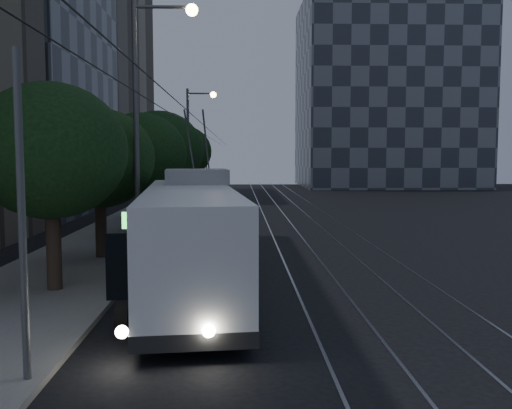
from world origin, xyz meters
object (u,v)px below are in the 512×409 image
at_px(streetlamp_near, 147,106).
at_px(car_white_d, 211,191).
at_px(trolleybus, 191,238).
at_px(streetlamp_far, 193,137).
at_px(pickup_silver, 210,219).
at_px(car_white_b, 211,203).
at_px(car_white_c, 202,199).
at_px(car_white_a, 191,212).

bearing_deg(streetlamp_near, car_white_d, 88.64).
relative_size(trolleybus, streetlamp_far, 1.36).
bearing_deg(pickup_silver, streetlamp_near, -108.78).
relative_size(pickup_silver, car_white_b, 1.13).
distance_m(trolleybus, streetlamp_near, 6.18).
bearing_deg(streetlamp_near, car_white_c, 88.85).
xyz_separation_m(pickup_silver, car_white_d, (-1.02, 23.90, -0.04)).
distance_m(pickup_silver, car_white_c, 15.49).
xyz_separation_m(car_white_a, streetlamp_far, (-0.50, 8.99, 4.76)).
distance_m(trolleybus, car_white_b, 24.27).
bearing_deg(car_white_a, car_white_c, 111.17).
bearing_deg(car_white_b, car_white_a, -117.38).
height_order(car_white_b, car_white_d, car_white_d).
height_order(car_white_b, streetlamp_far, streetlamp_far).
height_order(trolleybus, car_white_a, trolleybus).
xyz_separation_m(car_white_c, streetlamp_far, (-0.50, -2.26, 4.90)).
distance_m(car_white_a, car_white_c, 11.25).
bearing_deg(trolleybus, car_white_a, 89.13).
bearing_deg(car_white_c, car_white_b, -90.88).
distance_m(trolleybus, car_white_a, 17.18).
bearing_deg(streetlamp_far, car_white_b, -53.14).
distance_m(pickup_silver, car_white_b, 11.33).
distance_m(car_white_d, streetlamp_near, 33.16).
xyz_separation_m(car_white_a, car_white_c, (0.00, 11.25, -0.14)).
height_order(pickup_silver, car_white_c, pickup_silver).
bearing_deg(car_white_b, streetlamp_far, 106.54).
distance_m(car_white_a, car_white_b, 7.20).
distance_m(car_white_c, streetlamp_far, 5.42).
bearing_deg(pickup_silver, car_white_c, 87.59).
bearing_deg(streetlamp_near, car_white_b, 86.10).
bearing_deg(streetlamp_near, streetlamp_far, 90.03).
relative_size(trolleybus, pickup_silver, 2.26).
height_order(car_white_c, streetlamp_near, streetlamp_near).
bearing_deg(streetlamp_far, car_white_d, 85.81).
distance_m(car_white_c, car_white_d, 8.48).
relative_size(pickup_silver, car_white_a, 1.23).
relative_size(pickup_silver, streetlamp_near, 0.55).
bearing_deg(pickup_silver, streetlamp_far, 90.56).
distance_m(pickup_silver, car_white_a, 4.38).
relative_size(trolleybus, car_white_a, 2.78).
xyz_separation_m(car_white_d, streetlamp_near, (-0.78, -32.74, 5.21)).
relative_size(car_white_a, car_white_c, 1.18).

